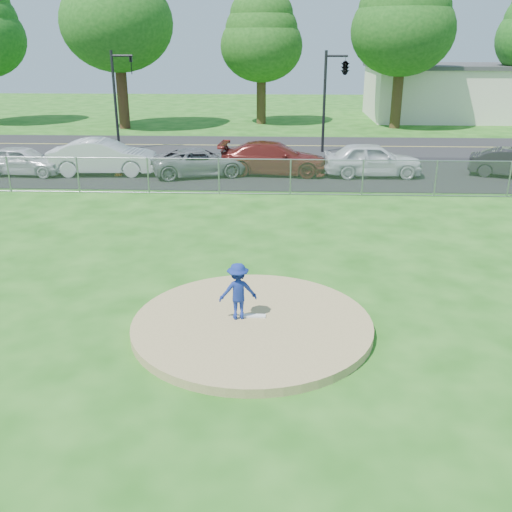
{
  "coord_description": "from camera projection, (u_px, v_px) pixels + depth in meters",
  "views": [
    {
      "loc": [
        0.59,
        -11.44,
        6.1
      ],
      "look_at": [
        0.0,
        2.0,
        1.0
      ],
      "focal_mm": 40.0,
      "sensor_mm": 36.0,
      "label": 1
    }
  ],
  "objects": [
    {
      "name": "parked_car_silver",
      "position": [
        23.0,
        161.0,
        27.34
      ],
      "size": [
        4.13,
        1.85,
        1.38
      ],
      "primitive_type": "imported",
      "rotation": [
        0.0,
        0.0,
        1.52
      ],
      "color": "silver",
      "rests_on": "parking_lot"
    },
    {
      "name": "parked_car_gray",
      "position": [
        201.0,
        162.0,
        27.24
      ],
      "size": [
        5.02,
        3.29,
        1.28
      ],
      "primitive_type": "imported",
      "rotation": [
        0.0,
        0.0,
        1.84
      ],
      "color": "slate",
      "rests_on": "parking_lot"
    },
    {
      "name": "tree_center",
      "position": [
        261.0,
        35.0,
        42.39
      ],
      "size": [
        6.16,
        6.16,
        9.84
      ],
      "color": "#3D2A16",
      "rests_on": "ground"
    },
    {
      "name": "parked_car_white",
      "position": [
        104.0,
        157.0,
        27.44
      ],
      "size": [
        5.17,
        2.07,
        1.67
      ],
      "primitive_type": "imported",
      "rotation": [
        0.0,
        0.0,
        1.63
      ],
      "color": "silver",
      "rests_on": "parking_lot"
    },
    {
      "name": "traffic_signal_center",
      "position": [
        343.0,
        69.0,
        31.63
      ],
      "size": [
        1.42,
        2.48,
        5.6
      ],
      "color": "black",
      "rests_on": "ground"
    },
    {
      "name": "chain_link_fence",
      "position": [
        266.0,
        177.0,
        23.82
      ],
      "size": [
        40.0,
        0.06,
        1.5
      ],
      "primitive_type": "cube",
      "color": "gray",
      "rests_on": "ground"
    },
    {
      "name": "commercial_building",
      "position": [
        469.0,
        91.0,
        46.95
      ],
      "size": [
        16.4,
        9.4,
        4.3
      ],
      "color": "beige",
      "rests_on": "ground"
    },
    {
      "name": "traffic_signal_left",
      "position": [
        119.0,
        92.0,
        32.6
      ],
      "size": [
        1.28,
        0.2,
        5.6
      ],
      "color": "black",
      "rests_on": "ground"
    },
    {
      "name": "pitchers_mound",
      "position": [
        252.0,
        325.0,
        12.84
      ],
      "size": [
        5.4,
        5.4,
        0.2
      ],
      "primitive_type": "cylinder",
      "color": "#A08958",
      "rests_on": "ground"
    },
    {
      "name": "tree_right",
      "position": [
        404.0,
        17.0,
        39.69
      ],
      "size": [
        7.28,
        7.28,
        11.63
      ],
      "color": "#3B2915",
      "rests_on": "ground"
    },
    {
      "name": "ground",
      "position": [
        265.0,
        207.0,
        22.22
      ],
      "size": [
        120.0,
        120.0,
        0.0
      ],
      "primitive_type": "plane",
      "color": "#1B5813",
      "rests_on": "ground"
    },
    {
      "name": "street",
      "position": [
        272.0,
        146.0,
        35.29
      ],
      "size": [
        60.0,
        7.0,
        0.01
      ],
      "primitive_type": "cube",
      "color": "black",
      "rests_on": "ground"
    },
    {
      "name": "parked_car_darkred",
      "position": [
        274.0,
        158.0,
        27.53
      ],
      "size": [
        5.41,
        2.52,
        1.53
      ],
      "primitive_type": "imported",
      "rotation": [
        0.0,
        0.0,
        1.5
      ],
      "color": "maroon",
      "rests_on": "parking_lot"
    },
    {
      "name": "pitching_rubber",
      "position": [
        253.0,
        316.0,
        12.98
      ],
      "size": [
        0.6,
        0.15,
        0.04
      ],
      "primitive_type": "cube",
      "color": "white",
      "rests_on": "pitchers_mound"
    },
    {
      "name": "tree_left",
      "position": [
        116.0,
        7.0,
        39.37
      ],
      "size": [
        7.84,
        7.84,
        12.53
      ],
      "color": "#3B2115",
      "rests_on": "ground"
    },
    {
      "name": "pitcher",
      "position": [
        238.0,
        291.0,
        12.71
      ],
      "size": [
        0.93,
        0.66,
        1.32
      ],
      "primitive_type": "imported",
      "rotation": [
        0.0,
        0.0,
        3.35
      ],
      "color": "navy",
      "rests_on": "pitchers_mound"
    },
    {
      "name": "parked_car_pearl",
      "position": [
        372.0,
        159.0,
        27.08
      ],
      "size": [
        4.71,
        2.04,
        1.58
      ],
      "primitive_type": "imported",
      "rotation": [
        0.0,
        0.0,
        1.61
      ],
      "color": "silver",
      "rests_on": "parking_lot"
    },
    {
      "name": "parking_lot",
      "position": [
        269.0,
        171.0,
        28.29
      ],
      "size": [
        50.0,
        8.0,
        0.01
      ],
      "primitive_type": "cube",
      "color": "black",
      "rests_on": "ground"
    },
    {
      "name": "traffic_cone",
      "position": [
        118.0,
        168.0,
        27.31
      ],
      "size": [
        0.39,
        0.39,
        0.76
      ],
      "primitive_type": "cone",
      "color": "#D9590B",
      "rests_on": "parking_lot"
    }
  ]
}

